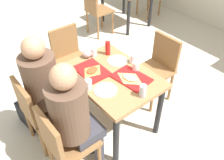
% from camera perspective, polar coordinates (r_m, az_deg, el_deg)
% --- Properties ---
extents(ground_plane, '(10.00, 10.00, 0.02)m').
position_cam_1_polar(ground_plane, '(2.92, 0.00, -10.12)').
color(ground_plane, beige).
extents(main_table, '(0.98, 0.72, 0.73)m').
position_cam_1_polar(main_table, '(2.47, 0.00, -0.74)').
color(main_table, '#9E7247').
rests_on(main_table, ground_plane).
extents(chair_near_left, '(0.40, 0.40, 0.87)m').
position_cam_1_polar(chair_near_left, '(2.45, -17.48, -6.73)').
color(chair_near_left, olive).
rests_on(chair_near_left, ground_plane).
extents(chair_near_right, '(0.40, 0.40, 0.87)m').
position_cam_1_polar(chair_near_right, '(2.14, -11.75, -14.38)').
color(chair_near_right, olive).
rests_on(chair_near_right, ground_plane).
extents(chair_far_side, '(0.40, 0.40, 0.87)m').
position_cam_1_polar(chair_far_side, '(2.96, 11.26, 3.64)').
color(chair_far_side, olive).
rests_on(chair_far_side, ground_plane).
extents(chair_left_end, '(0.40, 0.40, 0.87)m').
position_cam_1_polar(chair_left_end, '(3.13, -10.21, 5.93)').
color(chair_left_end, olive).
rests_on(chair_left_end, ground_plane).
extents(person_in_red, '(0.32, 0.42, 1.28)m').
position_cam_1_polar(person_in_red, '(2.32, -15.58, -1.03)').
color(person_in_red, '#383842').
rests_on(person_in_red, ground_plane).
extents(person_in_brown_jacket, '(0.32, 0.42, 1.28)m').
position_cam_1_polar(person_in_brown_jacket, '(1.99, -9.17, -8.27)').
color(person_in_brown_jacket, '#383842').
rests_on(person_in_brown_jacket, ground_plane).
extents(tray_red_near, '(0.36, 0.26, 0.02)m').
position_cam_1_polar(tray_red_near, '(2.45, -4.84, 2.27)').
color(tray_red_near, red).
rests_on(tray_red_near, main_table).
extents(tray_red_far, '(0.39, 0.30, 0.02)m').
position_cam_1_polar(tray_red_far, '(2.35, 4.69, 0.50)').
color(tray_red_far, red).
rests_on(tray_red_far, main_table).
extents(paper_plate_center, '(0.22, 0.22, 0.01)m').
position_cam_1_polar(paper_plate_center, '(2.59, 1.35, 4.70)').
color(paper_plate_center, white).
rests_on(paper_plate_center, main_table).
extents(paper_plate_near_edge, '(0.22, 0.22, 0.01)m').
position_cam_1_polar(paper_plate_near_edge, '(2.22, -1.58, -2.42)').
color(paper_plate_near_edge, white).
rests_on(paper_plate_near_edge, main_table).
extents(pizza_slice_a, '(0.20, 0.23, 0.02)m').
position_cam_1_polar(pizza_slice_a, '(2.42, -4.76, 2.28)').
color(pizza_slice_a, '#C68C47').
rests_on(pizza_slice_a, tray_red_near).
extents(pizza_slice_b, '(0.25, 0.19, 0.02)m').
position_cam_1_polar(pizza_slice_b, '(2.32, 4.33, 0.50)').
color(pizza_slice_b, '#DBAD60').
rests_on(pizza_slice_b, tray_red_far).
extents(plastic_cup_a, '(0.07, 0.07, 0.10)m').
position_cam_1_polar(plastic_cup_a, '(2.55, 5.02, 5.17)').
color(plastic_cup_a, white).
rests_on(plastic_cup_a, main_table).
extents(plastic_cup_b, '(0.07, 0.07, 0.10)m').
position_cam_1_polar(plastic_cup_b, '(2.22, -5.76, -1.05)').
color(plastic_cup_b, white).
rests_on(plastic_cup_b, main_table).
extents(plastic_cup_c, '(0.07, 0.07, 0.10)m').
position_cam_1_polar(plastic_cup_c, '(2.66, -4.48, 6.74)').
color(plastic_cup_c, white).
rests_on(plastic_cup_c, main_table).
extents(plastic_cup_d, '(0.07, 0.07, 0.10)m').
position_cam_1_polar(plastic_cup_d, '(2.44, 5.75, 3.29)').
color(plastic_cup_d, white).
rests_on(plastic_cup_d, main_table).
extents(soda_can, '(0.07, 0.07, 0.12)m').
position_cam_1_polar(soda_can, '(2.14, 7.46, -2.60)').
color(soda_can, '#B7BCC6').
rests_on(soda_can, main_table).
extents(condiment_bottle, '(0.06, 0.06, 0.16)m').
position_cam_1_polar(condiment_bottle, '(2.66, -1.04, 7.69)').
color(condiment_bottle, red).
rests_on(condiment_bottle, main_table).
extents(foil_bundle, '(0.10, 0.10, 0.10)m').
position_cam_1_polar(foil_bundle, '(2.64, -6.07, 6.41)').
color(foil_bundle, silver).
rests_on(foil_bundle, main_table).
extents(handbag, '(0.34, 0.19, 0.28)m').
position_cam_1_polar(handbag, '(2.96, -19.26, -7.92)').
color(handbag, black).
rests_on(handbag, ground_plane).
extents(background_chair_near, '(0.40, 0.40, 0.87)m').
position_cam_1_polar(background_chair_near, '(4.41, -3.96, 16.84)').
color(background_chair_near, olive).
rests_on(background_chair_near, ground_plane).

